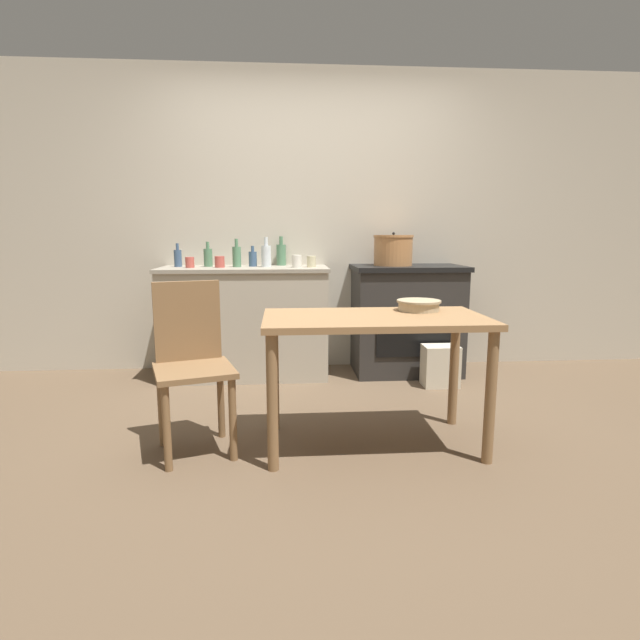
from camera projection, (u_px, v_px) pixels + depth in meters
name	position (u px, v px, depth m)	size (l,w,h in m)	color
ground_plane	(327.00, 432.00, 3.00)	(14.00, 14.00, 0.00)	brown
wall_back	(311.00, 222.00, 4.34)	(8.00, 0.07, 2.55)	beige
counter_cabinet	(245.00, 322.00, 4.13)	(1.36, 0.58, 0.91)	#B2A893
stove	(406.00, 319.00, 4.23)	(0.92, 0.58, 0.91)	#2D2B28
work_table	(374.00, 335.00, 2.72)	(1.20, 0.64, 0.74)	#997047
chair	(192.00, 361.00, 2.70)	(0.50, 0.50, 0.92)	olive
flour_sack	(440.00, 366.00, 3.88)	(0.27, 0.19, 0.32)	beige
stock_pot	(393.00, 250.00, 4.13)	(0.33, 0.33, 0.27)	#B77A47
mixing_bowl_large	(419.00, 305.00, 2.88)	(0.25, 0.25, 0.06)	tan
bottle_far_left	(237.00, 256.00, 4.05)	(0.07, 0.07, 0.23)	#517F5B
bottle_left	(253.00, 258.00, 4.13)	(0.07, 0.07, 0.17)	#3D5675
bottle_mid_left	(208.00, 257.00, 4.10)	(0.07, 0.07, 0.20)	#517F5B
bottle_center_left	(281.00, 254.00, 4.27)	(0.08, 0.08, 0.25)	#517F5B
bottle_center	(178.00, 258.00, 4.08)	(0.06, 0.06, 0.19)	#3D5675
bottle_center_right	(266.00, 255.00, 4.07)	(0.08, 0.08, 0.24)	silver
cup_mid_right	(190.00, 262.00, 3.98)	(0.07, 0.07, 0.08)	#B74C42
cup_right	(220.00, 262.00, 4.00)	(0.08, 0.08, 0.09)	#B74C42
cup_far_right	(311.00, 262.00, 4.04)	(0.07, 0.07, 0.09)	beige
cup_end_right	(297.00, 261.00, 3.99)	(0.08, 0.08, 0.10)	silver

